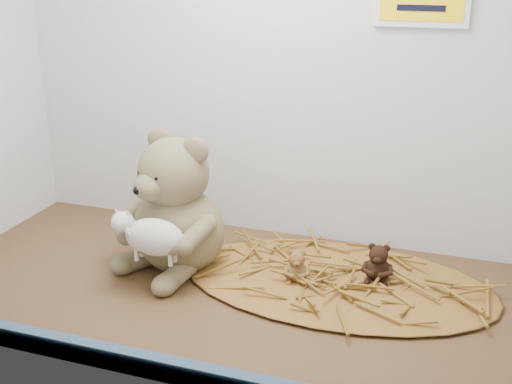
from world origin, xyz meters
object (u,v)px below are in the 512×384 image
(toy_lamb, at_px, (154,237))
(mini_teddy_tan, at_px, (297,264))
(mini_teddy_brown, at_px, (378,261))
(main_teddy, at_px, (177,202))

(toy_lamb, xyz_separation_m, mini_teddy_tan, (0.25, 0.11, -0.07))
(mini_teddy_brown, bearing_deg, mini_teddy_tan, -162.59)
(main_teddy, distance_m, mini_teddy_brown, 0.42)
(toy_lamb, relative_size, mini_teddy_brown, 2.02)
(toy_lamb, relative_size, mini_teddy_tan, 2.40)
(toy_lamb, bearing_deg, main_teddy, 90.00)
(main_teddy, xyz_separation_m, mini_teddy_tan, (0.25, 0.00, -0.10))
(mini_teddy_tan, bearing_deg, toy_lamb, -171.96)
(mini_teddy_tan, bearing_deg, main_teddy, 165.68)
(mini_teddy_tan, distance_m, mini_teddy_brown, 0.16)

